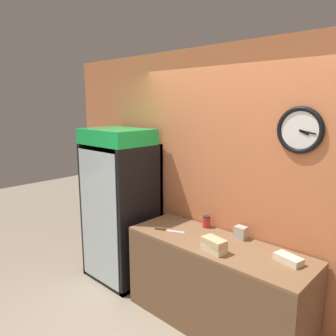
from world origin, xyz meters
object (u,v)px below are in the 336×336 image
(sandwich_stack_middle, at_px, (214,242))
(condiment_jar, at_px, (207,222))
(chefs_knife, at_px, (166,230))
(sandwich_stack_bottom, at_px, (214,248))
(sandwich_flat_left, at_px, (288,259))
(napkin_dispenser, at_px, (241,233))
(beverage_cooler, at_px, (124,197))

(sandwich_stack_middle, xyz_separation_m, condiment_jar, (-0.40, 0.42, -0.03))
(chefs_knife, bearing_deg, sandwich_stack_middle, -5.47)
(sandwich_stack_bottom, distance_m, sandwich_flat_left, 0.61)
(chefs_knife, bearing_deg, napkin_dispenser, 27.73)
(condiment_jar, distance_m, napkin_dispenser, 0.42)
(sandwich_stack_bottom, relative_size, sandwich_stack_middle, 0.99)
(beverage_cooler, relative_size, chefs_knife, 6.18)
(sandwich_stack_middle, bearing_deg, sandwich_stack_bottom, 0.00)
(beverage_cooler, height_order, sandwich_stack_middle, beverage_cooler)
(beverage_cooler, bearing_deg, sandwich_flat_left, 1.47)
(chefs_knife, xyz_separation_m, condiment_jar, (0.25, 0.36, 0.05))
(chefs_knife, height_order, napkin_dispenser, napkin_dispenser)
(sandwich_stack_bottom, bearing_deg, beverage_cooler, 172.22)
(beverage_cooler, xyz_separation_m, condiment_jar, (1.10, 0.22, -0.09))
(beverage_cooler, bearing_deg, sandwich_stack_bottom, -7.78)
(sandwich_stack_bottom, relative_size, condiment_jar, 1.87)
(beverage_cooler, relative_size, condiment_jar, 15.05)
(sandwich_stack_middle, bearing_deg, condiment_jar, 133.27)
(beverage_cooler, bearing_deg, chefs_knife, -9.52)
(chefs_knife, height_order, condiment_jar, condiment_jar)
(beverage_cooler, height_order, sandwich_flat_left, beverage_cooler)
(beverage_cooler, distance_m, sandwich_flat_left, 2.06)
(napkin_dispenser, bearing_deg, condiment_jar, 178.63)
(sandwich_stack_bottom, height_order, napkin_dispenser, napkin_dispenser)
(sandwich_stack_middle, xyz_separation_m, sandwich_flat_left, (0.56, 0.26, -0.06))
(sandwich_stack_bottom, relative_size, sandwich_flat_left, 0.94)
(beverage_cooler, relative_size, sandwich_flat_left, 7.57)
(chefs_knife, bearing_deg, beverage_cooler, 170.48)
(napkin_dispenser, bearing_deg, sandwich_flat_left, -16.02)
(sandwich_stack_bottom, relative_size, chefs_knife, 0.77)
(sandwich_stack_bottom, height_order, chefs_knife, sandwich_stack_bottom)
(chefs_knife, relative_size, napkin_dispenser, 2.50)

